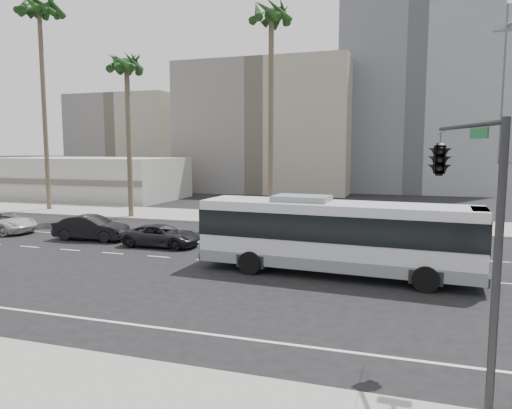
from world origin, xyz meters
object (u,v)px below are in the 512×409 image
at_px(car_c, 0,222).
at_px(traffic_signal, 445,166).
at_px(palm_far, 39,12).
at_px(palm_mid, 127,68).
at_px(city_bus, 335,234).
at_px(car_a, 162,236).
at_px(palm_near, 271,20).
at_px(car_b, 91,228).

distance_m(car_c, traffic_signal, 32.05).
xyz_separation_m(car_c, traffic_signal, (29.01, -12.73, 4.83)).
bearing_deg(palm_far, palm_mid, -10.46).
height_order(car_c, palm_far, palm_far).
xyz_separation_m(traffic_signal, palm_mid, (-24.07, 22.11, 7.37)).
distance_m(traffic_signal, palm_far, 44.19).
xyz_separation_m(city_bus, palm_far, (-30.47, 15.58, 16.90)).
bearing_deg(car_a, palm_near, -20.72).
bearing_deg(car_c, car_a, -90.79).
xyz_separation_m(car_c, palm_far, (-5.59, 11.33, 18.13)).
distance_m(car_a, palm_mid, 18.15).
bearing_deg(palm_far, traffic_signal, -34.81).
distance_m(palm_near, palm_mid, 13.00).
bearing_deg(palm_near, palm_far, 177.52).
distance_m(traffic_signal, palm_mid, 33.50).
height_order(city_bus, car_c, city_bus).
distance_m(car_b, palm_far, 25.50).
height_order(car_a, traffic_signal, traffic_signal).
xyz_separation_m(palm_near, palm_far, (-23.10, 1.00, 2.75)).
height_order(traffic_signal, palm_mid, palm_mid).
bearing_deg(city_bus, palm_far, 156.60).
bearing_deg(car_b, car_c, 83.77).
relative_size(car_b, palm_near, 0.28).
bearing_deg(palm_far, car_b, -40.50).
distance_m(traffic_signal, palm_near, 27.84).
height_order(car_b, palm_far, palm_far).
bearing_deg(palm_near, car_c, -149.47).
bearing_deg(palm_mid, traffic_signal, -42.58).
bearing_deg(car_a, city_bus, -108.30).
xyz_separation_m(car_c, palm_mid, (4.94, 9.38, 12.20)).
distance_m(car_b, palm_mid, 15.88).
distance_m(car_c, palm_far, 22.10).
bearing_deg(car_c, palm_near, -56.89).
bearing_deg(palm_near, car_b, -131.42).
distance_m(city_bus, car_a, 11.88).
relative_size(traffic_signal, palm_far, 0.32).
distance_m(car_b, traffic_signal, 24.77).
distance_m(city_bus, traffic_signal, 10.10).
bearing_deg(city_bus, car_b, 170.62).
bearing_deg(car_a, car_c, 85.32).
height_order(city_bus, traffic_signal, traffic_signal).
bearing_deg(palm_mid, car_c, -117.79).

